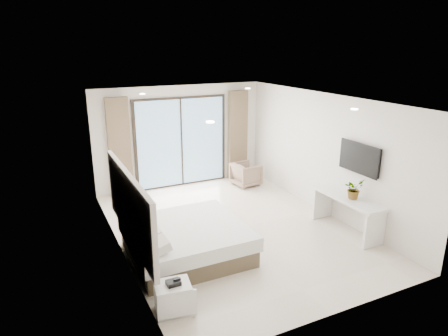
{
  "coord_description": "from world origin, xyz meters",
  "views": [
    {
      "loc": [
        -3.5,
        -6.77,
        3.7
      ],
      "look_at": [
        -0.02,
        0.4,
        1.23
      ],
      "focal_mm": 32.0,
      "sensor_mm": 36.0,
      "label": 1
    }
  ],
  "objects": [
    {
      "name": "nightstand",
      "position": [
        -2.02,
        -2.05,
        0.23
      ],
      "size": [
        0.56,
        0.49,
        0.46
      ],
      "rotation": [
        0.0,
        0.0,
        -0.16
      ],
      "color": "white",
      "rests_on": "ground"
    },
    {
      "name": "plant",
      "position": [
        2.04,
        -1.23,
        0.93
      ],
      "size": [
        0.42,
        0.46,
        0.32
      ],
      "primitive_type": "imported",
      "rotation": [
        0.0,
        0.0,
        0.14
      ],
      "color": "#33662D",
      "rests_on": "console_desk"
    },
    {
      "name": "ground",
      "position": [
        0.0,
        0.0,
        0.0
      ],
      "size": [
        6.2,
        6.2,
        0.0
      ],
      "primitive_type": "plane",
      "color": "beige",
      "rests_on": "ground"
    },
    {
      "name": "phone",
      "position": [
        -2.01,
        -2.07,
        0.49
      ],
      "size": [
        0.2,
        0.16,
        0.06
      ],
      "primitive_type": "cube",
      "rotation": [
        0.0,
        0.0,
        0.03
      ],
      "color": "black",
      "rests_on": "nightstand"
    },
    {
      "name": "armchair",
      "position": [
        1.56,
        2.27,
        0.34
      ],
      "size": [
        0.7,
        0.74,
        0.69
      ],
      "primitive_type": "imported",
      "rotation": [
        0.0,
        0.0,
        1.69
      ],
      "color": "#8B6F5B",
      "rests_on": "ground"
    },
    {
      "name": "room_shell",
      "position": [
        -0.2,
        0.66,
        1.58
      ],
      "size": [
        4.62,
        6.22,
        2.72
      ],
      "color": "silver",
      "rests_on": "ground"
    },
    {
      "name": "console_desk",
      "position": [
        2.04,
        -1.1,
        0.57
      ],
      "size": [
        0.52,
        1.68,
        0.77
      ],
      "color": "white",
      "rests_on": "ground"
    },
    {
      "name": "bed",
      "position": [
        -1.28,
        -0.61,
        0.3
      ],
      "size": [
        2.05,
        1.95,
        0.71
      ],
      "color": "brown",
      "rests_on": "ground"
    }
  ]
}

